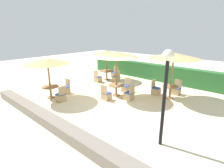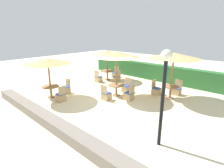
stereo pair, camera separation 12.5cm
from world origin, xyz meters
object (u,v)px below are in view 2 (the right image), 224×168
Objects in this scene: parasol_front_left at (48,61)px; patio_chair_center_north at (126,88)px; parasol_center at (117,55)px; patio_chair_back_left_east at (117,78)px; lamp_post at (164,80)px; patio_chair_front_left_east at (61,97)px; round_table_back_right at (171,89)px; patio_chair_front_left_north at (66,89)px; patio_chair_center_south at (106,96)px; parasol_back_left at (107,53)px; patio_chair_back_right_north at (177,91)px; parasol_back_right at (174,56)px; patio_chair_back_left_south at (98,79)px; patio_chair_back_left_north at (115,74)px; patio_chair_back_right_west at (156,91)px; round_table_back_left at (107,72)px; round_table_front_left at (51,89)px; round_table_center at (116,87)px; patio_chair_center_east at (129,96)px.

parasol_front_left is 2.79× the size of patio_chair_center_north.
parasol_center reaches higher than patio_chair_center_north.
parasol_front_left is 5.64m from patio_chair_back_left_east.
lamp_post is 6.42m from patio_chair_front_left_east.
patio_chair_front_left_east is (-4.44, -4.57, -0.30)m from round_table_back_right.
patio_chair_front_left_north and patio_chair_center_south have the same top height.
patio_chair_center_south is at bearing -47.55° from parasol_back_left.
patio_chair_back_right_north is 7.06m from patio_chair_front_left_east.
parasol_back_right is 3.22m from parasol_center.
patio_chair_back_left_south is 1.45m from patio_chair_back_left_east.
patio_chair_front_left_east and patio_chair_back_left_north have the same top height.
patio_chair_back_right_west is at bearing 178.76° from round_table_back_right.
patio_chair_back_left_north is at bearing 88.76° from patio_chair_back_left_south.
parasol_back_left is 1.60m from round_table_back_left.
round_table_front_left is 5.20m from round_table_back_left.
patio_chair_front_left_east is at bearing -122.37° from parasol_center.
parasol_center reaches higher than patio_chair_back_left_south.
parasol_front_left is 4.29m from round_table_center.
round_table_front_left is at bearing 93.37° from patio_chair_front_left_east.
parasol_back_right is at bearing 4.16° from patio_chair_back_left_south.
parasol_front_left is at bearing -178.91° from lamp_post.
patio_chair_center_south is at bearing 132.31° from patio_chair_center_east.
patio_chair_back_left_south is at bearing 94.00° from round_table_front_left.
patio_chair_back_left_east is (-4.72, -0.27, 0.00)m from patio_chair_back_right_north.
parasol_back_left is at bearing 90.61° from patio_chair_back_left_north.
parasol_back_left is at bearing 174.28° from round_table_back_right.
parasol_back_right reaches higher than patio_chair_front_left_east.
round_table_back_left reaches higher than round_table_center.
patio_chair_back_right_west is at bearing -140.65° from patio_chair_front_left_north.
parasol_back_right is 2.94× the size of round_table_front_left.
lamp_post is 5.60m from patio_chair_back_right_west.
patio_chair_back_left_north is 1.00× the size of patio_chair_back_left_south.
patio_chair_back_right_west is 5.74m from patio_chair_front_left_north.
patio_chair_back_right_north is 1.00× the size of patio_chair_front_left_north.
patio_chair_front_left_north is 0.39× the size of parasol_back_left.
patio_chair_center_south is 1.00× the size of patio_chair_back_left_north.
parasol_back_right is 3.11× the size of round_table_back_right.
patio_chair_center_north is at bearing -62.81° from patio_chair_back_right_west.
parasol_center is at bearing -32.37° from patio_chair_front_left_east.
patio_chair_center_north is at bearing -162.15° from round_table_back_right.
round_table_back_right is at bearing 87.32° from patio_chair_back_right_north.
round_table_center is at bearing -38.28° from parasol_back_left.
patio_chair_back_right_north is 7.04m from patio_chair_front_left_north.
parasol_center is (2.70, 1.83, 2.28)m from patio_chair_front_left_north.
parasol_back_right reaches higher than patio_chair_center_north.
parasol_back_left is at bearing 141.72° from parasol_center.
parasol_center is 2.92× the size of patio_chair_back_left_north.
parasol_back_left is (-3.99, 2.39, 1.95)m from patio_chair_center_east.
patio_chair_back_left_north is (-5.67, 1.57, -2.27)m from parasol_back_right.
parasol_back_right reaches higher than round_table_back_left.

